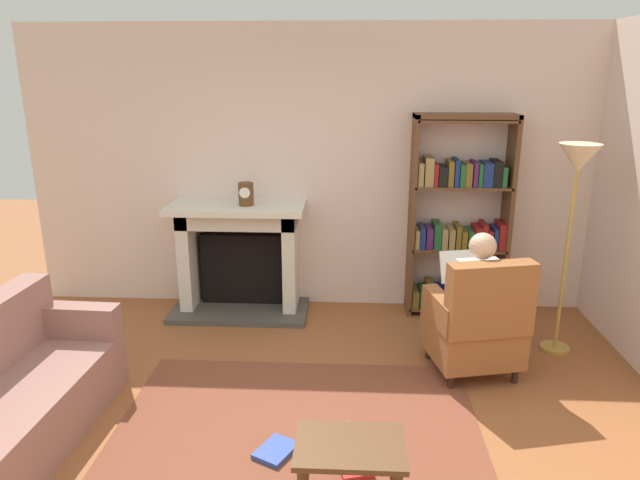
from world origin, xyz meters
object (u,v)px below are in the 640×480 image
Objects in this scene: side_table at (350,457)px; sofa_floral at (3,402)px; floor_lamp at (576,178)px; mantel_clock at (246,194)px; bookshelf at (459,222)px; seated_reader at (473,294)px; fireplace at (240,254)px; armchair_reading at (477,324)px.

sofa_floral is at bearing 166.72° from side_table.
floor_lamp is (3.87, 1.52, 1.16)m from sofa_floral.
mantel_clock is at bearing 110.23° from side_table.
bookshelf is at bearing -51.64° from sofa_floral.
side_table is at bearing -130.65° from floor_lamp.
side_table is (-0.94, -1.69, -0.22)m from seated_reader.
sofa_floral is at bearing 8.41° from seated_reader.
sofa_floral is at bearing -115.29° from fireplace.
seated_reader reaches higher than armchair_reading.
mantel_clock is 0.22× the size of armchair_reading.
side_table is (2.13, -0.50, 0.08)m from sofa_floral.
bookshelf is at bearing -104.75° from armchair_reading.
side_table is 2.88m from floor_lamp.
bookshelf is 1.67× the size of seated_reader.
mantel_clock reaches higher than side_table.
floor_lamp is (0.80, 0.33, 0.85)m from seated_reader.
bookshelf reaches higher than seated_reader.
floor_lamp is at bearing -170.00° from seated_reader.
floor_lamp is (0.77, 0.45, 1.05)m from armchair_reading.
seated_reader reaches higher than fireplace.
fireplace reaches higher than armchair_reading.
bookshelf is at bearing 70.13° from side_table.
bookshelf reaches higher than sofa_floral.
mantel_clock is 2.01m from bookshelf.
armchair_reading is 1.38m from floor_lamp.
armchair_reading is (-0.04, -1.21, -0.48)m from bookshelf.
sofa_floral is (-1.16, -2.15, -0.86)m from mantel_clock.
sofa_floral is (-3.14, -2.28, -0.59)m from bookshelf.
bookshelf is 1.09× the size of floor_lamp.
bookshelf is 1.96× the size of armchair_reading.
armchair_reading is 0.85× the size of seated_reader.
seated_reader is (-0.03, 0.11, 0.20)m from armchair_reading.
sofa_floral is 0.99× the size of floor_lamp.
fireplace is 2.36m from armchair_reading.
armchair_reading is 3.28m from sofa_floral.
seated_reader is 2.04× the size of side_table.
floor_lamp is at bearing -66.21° from sofa_floral.
bookshelf is 1.14m from seated_reader.
sofa_floral is at bearing 6.38° from armchair_reading.
bookshelf is 3.01m from side_table.
floor_lamp is at bearing -14.47° from fireplace.
seated_reader is 1.22m from floor_lamp.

